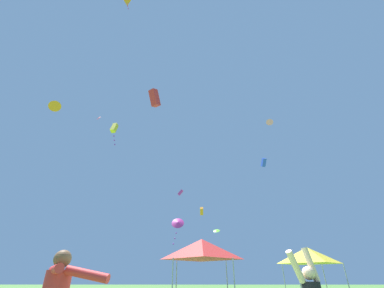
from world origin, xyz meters
The scene contains 13 objects.
canopy_tent_yellow centered at (6.66, 12.32, 2.63)m, with size 2.89×2.89×3.09m.
canopy_tent_red centered at (0.00, 8.98, 2.68)m, with size 2.95×2.95×3.16m.
kite_magenta_delta centered at (-2.23, 24.37, 6.80)m, with size 1.39×0.84×2.96m.
kite_pink_delta centered at (10.29, 24.97, 20.70)m, with size 1.22×1.16×0.63m.
kite_magenta_box centered at (-2.20, 28.38, 11.58)m, with size 0.77×0.37×0.81m.
kite_orange_box centered at (0.47, 23.42, 7.92)m, with size 0.36×0.88×0.80m.
kite_red_box centered at (-2.10, 4.06, 8.32)m, with size 0.56×0.62×0.79m.
kite_red_delta centered at (-14.40, 25.98, 22.22)m, with size 0.89×0.82×0.69m.
kite_blue_box centered at (7.89, 22.58, 13.45)m, with size 0.60×0.99×1.05m.
kite_orange_delta centered at (-16.04, 18.09, 18.48)m, with size 1.73×1.74×0.94m.
kite_lime_delta centered at (2.31, 26.75, 6.40)m, with size 0.94×0.88×0.53m.
kite_yellow_box centered at (-7.62, 14.74, 13.39)m, with size 0.65×0.77×2.34m.
kite_orange_diamond centered at (-6.80, 10.15, 25.21)m, with size 0.68×0.71×1.84m.
Camera 1 is at (-0.40, -4.55, 1.43)m, focal length 23.37 mm.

